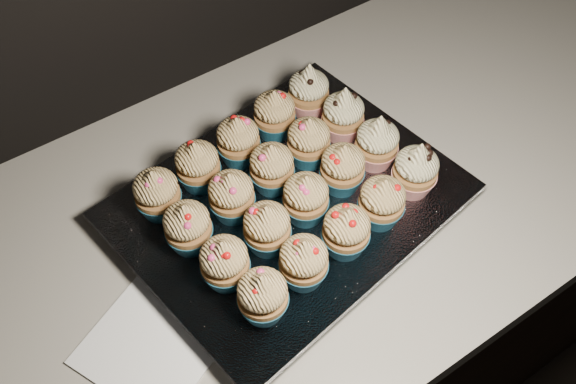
% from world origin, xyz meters
% --- Properties ---
extents(cabinet, '(2.40, 0.60, 0.86)m').
position_xyz_m(cabinet, '(0.00, 1.70, 0.43)').
color(cabinet, black).
rests_on(cabinet, ground).
extents(worktop, '(2.44, 0.64, 0.04)m').
position_xyz_m(worktop, '(0.00, 1.70, 0.88)').
color(worktop, beige).
rests_on(worktop, cabinet).
extents(napkin, '(0.20, 0.20, 0.00)m').
position_xyz_m(napkin, '(-0.49, 1.61, 0.90)').
color(napkin, white).
rests_on(napkin, worktop).
extents(baking_tray, '(0.46, 0.37, 0.02)m').
position_xyz_m(baking_tray, '(-0.24, 1.68, 0.91)').
color(baking_tray, black).
rests_on(baking_tray, worktop).
extents(foil_lining, '(0.50, 0.41, 0.01)m').
position_xyz_m(foil_lining, '(-0.24, 1.68, 0.93)').
color(foil_lining, silver).
rests_on(foil_lining, baking_tray).
extents(cupcake_0, '(0.06, 0.06, 0.08)m').
position_xyz_m(cupcake_0, '(-0.36, 1.56, 0.97)').
color(cupcake_0, '#175470').
rests_on(cupcake_0, foil_lining).
extents(cupcake_1, '(0.06, 0.06, 0.08)m').
position_xyz_m(cupcake_1, '(-0.29, 1.57, 0.97)').
color(cupcake_1, '#175470').
rests_on(cupcake_1, foil_lining).
extents(cupcake_2, '(0.06, 0.06, 0.08)m').
position_xyz_m(cupcake_2, '(-0.22, 1.58, 0.97)').
color(cupcake_2, '#175470').
rests_on(cupcake_2, foil_lining).
extents(cupcake_3, '(0.06, 0.06, 0.08)m').
position_xyz_m(cupcake_3, '(-0.15, 1.59, 0.97)').
color(cupcake_3, '#175470').
rests_on(cupcake_3, foil_lining).
extents(cupcake_4, '(0.06, 0.06, 0.10)m').
position_xyz_m(cupcake_4, '(-0.08, 1.60, 0.97)').
color(cupcake_4, red).
rests_on(cupcake_4, foil_lining).
extents(cupcake_5, '(0.06, 0.06, 0.08)m').
position_xyz_m(cupcake_5, '(-0.37, 1.62, 0.97)').
color(cupcake_5, '#175470').
rests_on(cupcake_5, foil_lining).
extents(cupcake_6, '(0.06, 0.06, 0.08)m').
position_xyz_m(cupcake_6, '(-0.30, 1.64, 0.97)').
color(cupcake_6, '#175470').
rests_on(cupcake_6, foil_lining).
extents(cupcake_7, '(0.06, 0.06, 0.08)m').
position_xyz_m(cupcake_7, '(-0.23, 1.65, 0.97)').
color(cupcake_7, '#175470').
rests_on(cupcake_7, foil_lining).
extents(cupcake_8, '(0.06, 0.06, 0.08)m').
position_xyz_m(cupcake_8, '(-0.16, 1.66, 0.97)').
color(cupcake_8, '#175470').
rests_on(cupcake_8, foil_lining).
extents(cupcake_9, '(0.06, 0.06, 0.10)m').
position_xyz_m(cupcake_9, '(-0.10, 1.67, 0.97)').
color(cupcake_9, red).
rests_on(cupcake_9, foil_lining).
extents(cupcake_10, '(0.06, 0.06, 0.08)m').
position_xyz_m(cupcake_10, '(-0.39, 1.69, 0.97)').
color(cupcake_10, '#175470').
rests_on(cupcake_10, foil_lining).
extents(cupcake_11, '(0.06, 0.06, 0.08)m').
position_xyz_m(cupcake_11, '(-0.31, 1.70, 0.97)').
color(cupcake_11, '#175470').
rests_on(cupcake_11, foil_lining).
extents(cupcake_12, '(0.06, 0.06, 0.08)m').
position_xyz_m(cupcake_12, '(-0.24, 1.71, 0.97)').
color(cupcake_12, '#175470').
rests_on(cupcake_12, foil_lining).
extents(cupcake_13, '(0.06, 0.06, 0.08)m').
position_xyz_m(cupcake_13, '(-0.17, 1.73, 0.97)').
color(cupcake_13, '#175470').
rests_on(cupcake_13, foil_lining).
extents(cupcake_14, '(0.06, 0.06, 0.10)m').
position_xyz_m(cupcake_14, '(-0.10, 1.74, 0.97)').
color(cupcake_14, red).
rests_on(cupcake_14, foil_lining).
extents(cupcake_15, '(0.06, 0.06, 0.08)m').
position_xyz_m(cupcake_15, '(-0.39, 1.76, 0.97)').
color(cupcake_15, '#175470').
rests_on(cupcake_15, foil_lining).
extents(cupcake_16, '(0.06, 0.06, 0.08)m').
position_xyz_m(cupcake_16, '(-0.33, 1.78, 0.97)').
color(cupcake_16, '#175470').
rests_on(cupcake_16, foil_lining).
extents(cupcake_17, '(0.06, 0.06, 0.08)m').
position_xyz_m(cupcake_17, '(-0.26, 1.78, 0.97)').
color(cupcake_17, '#175470').
rests_on(cupcake_17, foil_lining).
extents(cupcake_18, '(0.06, 0.06, 0.08)m').
position_xyz_m(cupcake_18, '(-0.19, 1.80, 0.97)').
color(cupcake_18, '#175470').
rests_on(cupcake_18, foil_lining).
extents(cupcake_19, '(0.06, 0.06, 0.10)m').
position_xyz_m(cupcake_19, '(-0.12, 1.81, 0.97)').
color(cupcake_19, red).
rests_on(cupcake_19, foil_lining).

